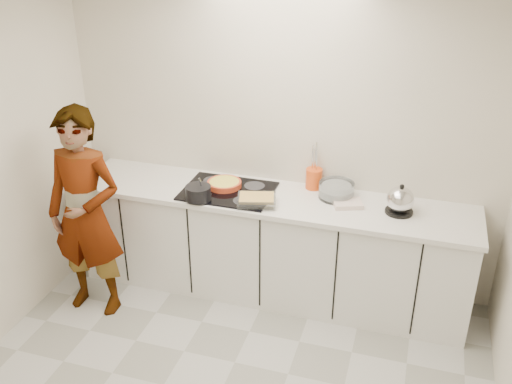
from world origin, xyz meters
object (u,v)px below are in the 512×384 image
(tart_dish, at_px, (224,184))
(utensil_crock, at_px, (314,179))
(saucepan, at_px, (198,193))
(mixing_bowl, at_px, (336,191))
(kettle, at_px, (400,201))
(cook, at_px, (86,214))
(hob, at_px, (228,191))
(baking_dish, at_px, (257,199))

(tart_dish, height_order, utensil_crock, utensil_crock)
(saucepan, xyz_separation_m, utensil_crock, (0.81, 0.49, 0.01))
(mixing_bowl, distance_m, utensil_crock, 0.24)
(mixing_bowl, xyz_separation_m, kettle, (0.50, -0.11, 0.04))
(kettle, xyz_separation_m, utensil_crock, (-0.70, 0.24, -0.02))
(saucepan, distance_m, cook, 0.88)
(kettle, bearing_deg, hob, -178.41)
(tart_dish, bearing_deg, cook, -144.65)
(baking_dish, distance_m, cook, 1.32)
(tart_dish, bearing_deg, baking_dish, -31.36)
(hob, bearing_deg, cook, -148.58)
(utensil_crock, bearing_deg, hob, -157.10)
(tart_dish, bearing_deg, kettle, -0.81)
(mixing_bowl, bearing_deg, tart_dish, -174.07)
(baking_dish, xyz_separation_m, mixing_bowl, (0.57, 0.30, 0.01))
(hob, relative_size, utensil_crock, 4.30)
(saucepan, relative_size, cook, 0.15)
(tart_dish, height_order, saucepan, saucepan)
(cook, bearing_deg, utensil_crock, 27.53)
(tart_dish, xyz_separation_m, saucepan, (-0.11, -0.28, 0.03))
(hob, xyz_separation_m, cook, (-0.96, -0.59, -0.06))
(tart_dish, height_order, baking_dish, baking_dish)
(baking_dish, distance_m, utensil_crock, 0.56)
(saucepan, height_order, cook, cook)
(mixing_bowl, height_order, cook, cook)
(hob, relative_size, kettle, 2.80)
(kettle, relative_size, cook, 0.15)
(utensil_crock, bearing_deg, cook, -151.86)
(mixing_bowl, relative_size, utensil_crock, 1.68)
(mixing_bowl, distance_m, kettle, 0.51)
(hob, xyz_separation_m, kettle, (1.35, 0.04, 0.09))
(utensil_crock, height_order, cook, cook)
(hob, bearing_deg, saucepan, -127.33)
(cook, bearing_deg, tart_dish, 34.73)
(hob, xyz_separation_m, utensil_crock, (0.65, 0.27, 0.08))
(hob, relative_size, saucepan, 2.86)
(mixing_bowl, relative_size, cook, 0.17)
(kettle, distance_m, utensil_crock, 0.74)
(saucepan, distance_m, mixing_bowl, 1.09)
(mixing_bowl, height_order, kettle, kettle)
(mixing_bowl, bearing_deg, baking_dish, -152.01)
(saucepan, xyz_separation_m, kettle, (1.52, 0.26, 0.03))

